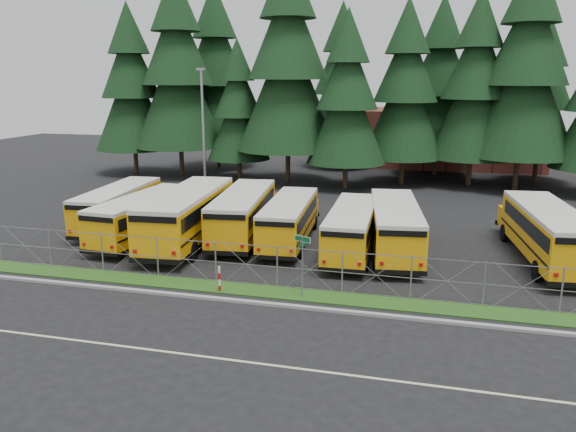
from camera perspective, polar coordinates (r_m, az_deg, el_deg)
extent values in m
plane|color=black|center=(26.77, 1.55, -6.71)|extent=(120.00, 120.00, 0.00)
cube|color=gray|center=(23.95, -0.10, -9.11)|extent=(50.00, 0.25, 0.12)
cube|color=#1D4E16|center=(25.22, 0.69, -7.97)|extent=(50.00, 1.40, 0.06)
cube|color=beige|center=(19.73, -3.75, -14.63)|extent=(50.00, 0.12, 0.01)
cube|color=brown|center=(64.78, 14.78, 7.75)|extent=(22.00, 10.00, 6.00)
cylinder|color=#92959A|center=(24.49, 1.47, -5.22)|extent=(0.06, 0.06, 2.80)
cube|color=#0C5424|center=(24.10, 1.49, -2.35)|extent=(0.74, 0.36, 0.22)
cube|color=white|center=(24.10, 1.49, -2.35)|extent=(0.77, 0.37, 0.26)
cube|color=#0C5424|center=(24.17, 1.49, -2.89)|extent=(0.25, 0.51, 0.18)
cylinder|color=#B20C0C|center=(25.57, -6.98, -6.39)|extent=(0.11, 0.11, 1.20)
cylinder|color=#92959A|center=(45.72, -8.58, 8.19)|extent=(0.20, 0.20, 10.00)
cube|color=#92959A|center=(45.51, -8.82, 14.53)|extent=(0.70, 0.35, 0.18)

